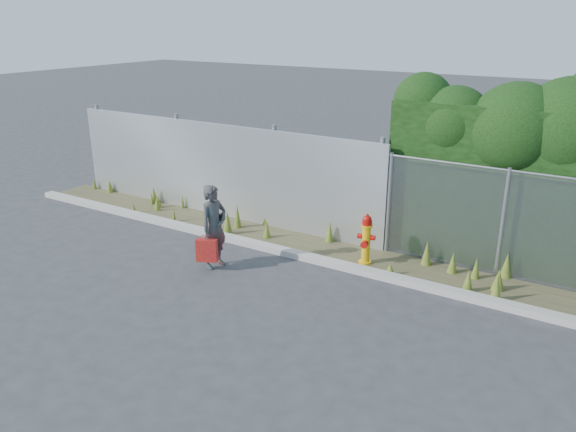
% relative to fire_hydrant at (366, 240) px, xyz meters
% --- Properties ---
extents(ground, '(80.00, 80.00, 0.00)m').
position_rel_fire_hydrant_xyz_m(ground, '(-0.93, -2.23, -0.49)').
color(ground, '#373739').
rests_on(ground, ground).
extents(curb, '(16.00, 0.22, 0.12)m').
position_rel_fire_hydrant_xyz_m(curb, '(-0.93, -0.43, -0.43)').
color(curb, '#A89F97').
rests_on(curb, ground).
extents(weed_strip, '(16.00, 1.31, 0.55)m').
position_rel_fire_hydrant_xyz_m(weed_strip, '(-0.21, 0.22, -0.35)').
color(weed_strip, '#4A432A').
rests_on(weed_strip, ground).
extents(corrugated_fence, '(8.50, 0.21, 2.30)m').
position_rel_fire_hydrant_xyz_m(corrugated_fence, '(-4.18, 0.78, 0.61)').
color(corrugated_fence, silver).
rests_on(corrugated_fence, ground).
extents(chainlink_fence, '(6.50, 0.07, 2.05)m').
position_rel_fire_hydrant_xyz_m(chainlink_fence, '(3.32, 0.77, 0.54)').
color(chainlink_fence, gray).
rests_on(chainlink_fence, ground).
extents(fire_hydrant, '(0.34, 0.30, 1.02)m').
position_rel_fire_hydrant_xyz_m(fire_hydrant, '(0.00, 0.00, 0.00)').
color(fire_hydrant, '#EDB20C').
rests_on(fire_hydrant, ground).
extents(woman, '(0.46, 0.63, 1.61)m').
position_rel_fire_hydrant_xyz_m(woman, '(-2.39, -1.59, 0.31)').
color(woman, '#0E5A57').
rests_on(woman, ground).
extents(red_tote_bag, '(0.39, 0.14, 0.51)m').
position_rel_fire_hydrant_xyz_m(red_tote_bag, '(-2.39, -1.83, -0.08)').
color(red_tote_bag, '#A30926').
extents(black_shoulder_bag, '(0.22, 0.09, 0.16)m').
position_rel_fire_hydrant_xyz_m(black_shoulder_bag, '(-2.39, -1.48, 0.45)').
color(black_shoulder_bag, black).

